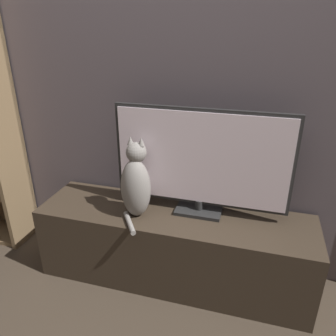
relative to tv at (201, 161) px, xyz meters
name	(u,v)px	position (x,y,z in m)	size (l,w,h in m)	color
wall_back	(187,56)	(-0.13, 0.19, 0.52)	(4.80, 0.05, 2.60)	#564C51
tv_stand	(174,246)	(-0.13, -0.07, -0.55)	(1.60, 0.43, 0.46)	#33281E
tv	(201,161)	(0.00, 0.00, 0.00)	(0.97, 0.16, 0.61)	black
cat	(136,184)	(-0.33, -0.13, -0.12)	(0.17, 0.29, 0.46)	gray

